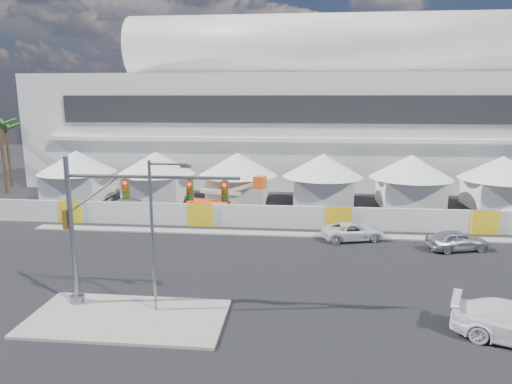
# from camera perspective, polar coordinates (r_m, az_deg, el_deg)

# --- Properties ---
(ground) EXTENTS (160.00, 160.00, 0.00)m
(ground) POSITION_cam_1_polar(r_m,az_deg,el_deg) (26.40, -0.76, -13.25)
(ground) COLOR black
(ground) RESTS_ON ground
(median_island) EXTENTS (10.00, 5.00, 0.15)m
(median_island) POSITION_cam_1_polar(r_m,az_deg,el_deg) (25.10, -15.81, -14.92)
(median_island) COLOR gray
(median_island) RESTS_ON ground
(stadium) EXTENTS (80.00, 24.80, 21.98)m
(stadium) POSITION_cam_1_polar(r_m,az_deg,el_deg) (65.58, 11.11, 10.03)
(stadium) COLOR silver
(stadium) RESTS_ON ground
(tent_row) EXTENTS (53.40, 8.40, 5.40)m
(tent_row) POSITION_cam_1_polar(r_m,az_deg,el_deg) (48.49, 3.01, 2.22)
(tent_row) COLOR silver
(tent_row) RESTS_ON ground
(hoarding_fence) EXTENTS (70.00, 0.25, 2.00)m
(hoarding_fence) POSITION_cam_1_polar(r_m,az_deg,el_deg) (39.73, 10.27, -3.26)
(hoarding_fence) COLOR silver
(hoarding_fence) RESTS_ON ground
(palm_cluster) EXTENTS (10.60, 10.60, 8.55)m
(palm_cluster) POSITION_cam_1_polar(r_m,az_deg,el_deg) (64.54, -28.61, 6.52)
(palm_cluster) COLOR #47331E
(palm_cluster) RESTS_ON ground
(sedan_silver) EXTENTS (2.90, 4.80, 1.53)m
(sedan_silver) POSITION_cam_1_polar(r_m,az_deg,el_deg) (37.14, 23.80, -5.54)
(sedan_silver) COLOR #B4B3B9
(sedan_silver) RESTS_ON ground
(pickup_curb) EXTENTS (3.48, 5.38, 1.38)m
(pickup_curb) POSITION_cam_1_polar(r_m,az_deg,el_deg) (37.30, 12.02, -4.82)
(pickup_curb) COLOR silver
(pickup_curb) RESTS_ON ground
(lot_car_c) EXTENTS (2.72, 4.96, 1.36)m
(lot_car_c) POSITION_cam_1_polar(r_m,az_deg,el_deg) (46.83, -15.16, -1.60)
(lot_car_c) COLOR silver
(lot_car_c) RESTS_ON ground
(traffic_mast) EXTENTS (9.44, 0.78, 8.05)m
(traffic_mast) POSITION_cam_1_polar(r_m,az_deg,el_deg) (25.27, -18.38, -4.05)
(traffic_mast) COLOR slate
(traffic_mast) RESTS_ON median_island
(streetlight_median) EXTENTS (2.20, 0.22, 7.96)m
(streetlight_median) POSITION_cam_1_polar(r_m,az_deg,el_deg) (23.77, -12.38, -4.24)
(streetlight_median) COLOR gray
(streetlight_median) RESTS_ON median_island
(boom_lift) EXTENTS (8.07, 2.70, 3.98)m
(boom_lift) POSITION_cam_1_polar(r_m,az_deg,el_deg) (44.66, -5.00, -1.36)
(boom_lift) COLOR #EB5516
(boom_lift) RESTS_ON ground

